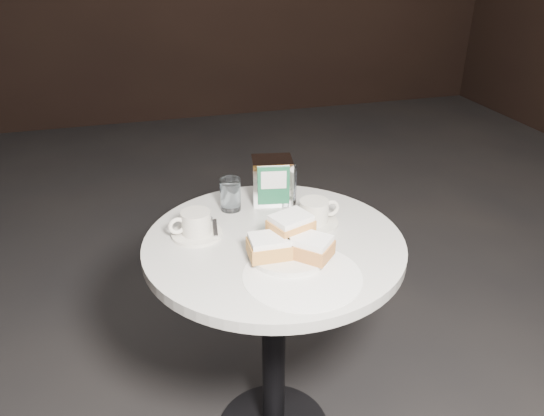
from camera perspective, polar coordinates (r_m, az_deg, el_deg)
The scene contains 8 objects.
cafe_table at distance 1.53m, azimuth 0.21°, elevation -9.79°, with size 0.70×0.70×0.74m.
sugar_spill at distance 1.28m, azimuth 3.27°, elevation -7.26°, with size 0.29×0.29×0.00m, color white.
beignet_plate at distance 1.33m, azimuth 1.91°, elevation -3.89°, with size 0.26×0.26×0.10m.
coffee_cup_left at distance 1.44m, azimuth -8.21°, elevation -1.87°, with size 0.15×0.15×0.07m.
coffee_cup_right at distance 1.49m, azimuth 4.57°, elevation -0.65°, with size 0.15×0.15×0.07m.
water_glass_left at distance 1.56m, azimuth -4.49°, elevation 1.43°, with size 0.08×0.08×0.10m.
water_glass_right at distance 1.59m, azimuth 1.35°, elevation 2.49°, with size 0.09×0.09×0.12m.
napkin_dispenser at distance 1.59m, azimuth 0.01°, elevation 2.99°, with size 0.13×0.12×0.14m.
Camera 1 is at (-0.34, -1.18, 1.47)m, focal length 35.00 mm.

